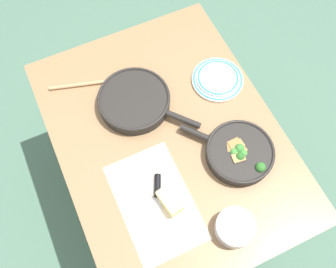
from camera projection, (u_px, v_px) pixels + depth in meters
The scene contains 10 objects.
ground_plane at pixel (168, 190), 2.11m from camera, with size 14.00×14.00×0.00m, color #476B56.
dining_table_red at pixel (168, 145), 1.52m from camera, with size 1.11×0.83×0.73m.
skillet_broccoli at pixel (239, 152), 1.38m from camera, with size 0.32×0.29×0.06m.
skillet_eggs at pixel (135, 101), 1.48m from camera, with size 0.36×0.34×0.05m.
wooden_spoon at pixel (104, 82), 1.54m from camera, with size 0.13×0.36×0.02m.
parchment_sheet at pixel (155, 202), 1.33m from camera, with size 0.40×0.25×0.00m.
grater_knife at pixel (157, 202), 1.32m from camera, with size 0.27×0.15×0.02m.
cheese_block at pixel (170, 201), 1.31m from camera, with size 0.11×0.07×0.05m.
dinner_plate_stack at pixel (218, 79), 1.54m from camera, with size 0.21×0.21×0.03m.
prep_bowl_steel at pixel (235, 228), 1.27m from camera, with size 0.14×0.14×0.06m.
Camera 1 is at (0.54, -0.25, 2.04)m, focal length 40.00 mm.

